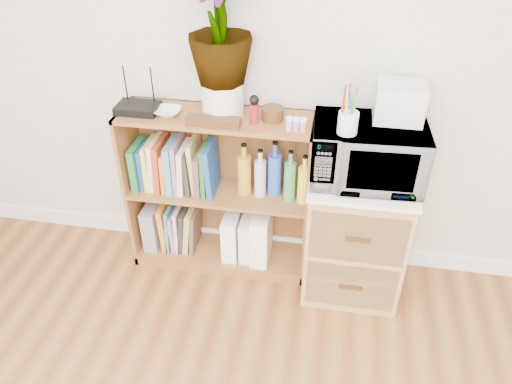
# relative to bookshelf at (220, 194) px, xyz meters

# --- Properties ---
(skirting_board) EXTENTS (4.00, 0.02, 0.10)m
(skirting_board) POSITION_rel_bookshelf_xyz_m (0.35, 0.14, -0.42)
(skirting_board) COLOR white
(skirting_board) RESTS_ON ground
(bookshelf) EXTENTS (1.00, 0.30, 0.95)m
(bookshelf) POSITION_rel_bookshelf_xyz_m (0.00, 0.00, 0.00)
(bookshelf) COLOR brown
(bookshelf) RESTS_ON ground
(wicker_unit) EXTENTS (0.50, 0.45, 0.70)m
(wicker_unit) POSITION_rel_bookshelf_xyz_m (0.75, -0.08, -0.12)
(wicker_unit) COLOR #9E7542
(wicker_unit) RESTS_ON ground
(microwave) EXTENTS (0.54, 0.38, 0.29)m
(microwave) POSITION_rel_bookshelf_xyz_m (0.75, -0.08, 0.39)
(microwave) COLOR silver
(microwave) RESTS_ON wicker_unit
(pen_cup) EXTENTS (0.09, 0.09, 0.10)m
(pen_cup) POSITION_rel_bookshelf_xyz_m (0.64, -0.17, 0.58)
(pen_cup) COLOR white
(pen_cup) RESTS_ON microwave
(small_appliance) EXTENTS (0.22, 0.18, 0.17)m
(small_appliance) POSITION_rel_bookshelf_xyz_m (0.86, -0.00, 0.62)
(small_appliance) COLOR silver
(small_appliance) RESTS_ON microwave
(router) EXTENTS (0.21, 0.14, 0.04)m
(router) POSITION_rel_bookshelf_xyz_m (-0.39, -0.02, 0.49)
(router) COLOR black
(router) RESTS_ON bookshelf
(white_bowl) EXTENTS (0.13, 0.13, 0.03)m
(white_bowl) POSITION_rel_bookshelf_xyz_m (-0.23, -0.03, 0.49)
(white_bowl) COLOR silver
(white_bowl) RESTS_ON bookshelf
(plant_pot) EXTENTS (0.20, 0.20, 0.17)m
(plant_pot) POSITION_rel_bookshelf_xyz_m (0.03, 0.02, 0.56)
(plant_pot) COLOR silver
(plant_pot) RESTS_ON bookshelf
(potted_plant) EXTENTS (0.31, 0.31, 0.55)m
(potted_plant) POSITION_rel_bookshelf_xyz_m (0.03, 0.02, 0.92)
(potted_plant) COLOR #387C31
(potted_plant) RESTS_ON plant_pot
(trinket_box) EXTENTS (0.26, 0.07, 0.04)m
(trinket_box) POSITION_rel_bookshelf_xyz_m (0.01, -0.10, 0.50)
(trinket_box) COLOR #33200E
(trinket_box) RESTS_ON bookshelf
(kokeshi_doll) EXTENTS (0.04, 0.04, 0.10)m
(kokeshi_doll) POSITION_rel_bookshelf_xyz_m (0.20, -0.04, 0.52)
(kokeshi_doll) COLOR maroon
(kokeshi_doll) RESTS_ON bookshelf
(wooden_bowl) EXTENTS (0.11, 0.11, 0.06)m
(wooden_bowl) POSITION_rel_bookshelf_xyz_m (0.28, 0.01, 0.51)
(wooden_bowl) COLOR #38210F
(wooden_bowl) RESTS_ON bookshelf
(paint_jars) EXTENTS (0.10, 0.04, 0.05)m
(paint_jars) POSITION_rel_bookshelf_xyz_m (0.41, -0.09, 0.50)
(paint_jars) COLOR pink
(paint_jars) RESTS_ON bookshelf
(file_box) EXTENTS (0.08, 0.22, 0.27)m
(file_box) POSITION_rel_bookshelf_xyz_m (-0.41, 0.00, -0.27)
(file_box) COLOR gray
(file_box) RESTS_ON bookshelf
(magazine_holder_left) EXTENTS (0.09, 0.22, 0.27)m
(magazine_holder_left) POSITION_rel_bookshelf_xyz_m (0.06, -0.01, -0.27)
(magazine_holder_left) COLOR white
(magazine_holder_left) RESTS_ON bookshelf
(magazine_holder_mid) EXTENTS (0.08, 0.21, 0.27)m
(magazine_holder_mid) POSITION_rel_bookshelf_xyz_m (0.17, -0.01, -0.27)
(magazine_holder_mid) COLOR silver
(magazine_holder_mid) RESTS_ON bookshelf
(magazine_holder_right) EXTENTS (0.10, 0.25, 0.31)m
(magazine_holder_right) POSITION_rel_bookshelf_xyz_m (0.24, -0.01, -0.25)
(magazine_holder_right) COLOR white
(magazine_holder_right) RESTS_ON bookshelf
(cookbooks) EXTENTS (0.45, 0.20, 0.30)m
(cookbooks) POSITION_rel_bookshelf_xyz_m (-0.24, 0.00, 0.16)
(cookbooks) COLOR #1B6831
(cookbooks) RESTS_ON bookshelf
(liquor_bottles) EXTENTS (0.39, 0.07, 0.31)m
(liquor_bottles) POSITION_rel_bookshelf_xyz_m (0.29, 0.00, 0.17)
(liquor_bottles) COLOR #B99122
(liquor_bottles) RESTS_ON bookshelf
(lower_books) EXTENTS (0.22, 0.19, 0.29)m
(lower_books) POSITION_rel_bookshelf_xyz_m (-0.25, -0.00, -0.27)
(lower_books) COLOR orange
(lower_books) RESTS_ON bookshelf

